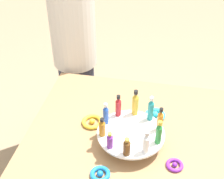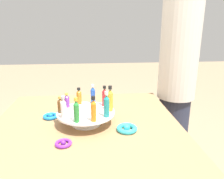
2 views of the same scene
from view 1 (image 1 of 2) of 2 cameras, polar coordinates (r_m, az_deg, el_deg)
The scene contains 16 objects.
display_stand at distance 1.47m, azimuth 3.44°, elevation -8.37°, with size 0.31×0.31×0.07m.
bottle_red at distance 1.50m, azimuth 1.16°, elevation -3.09°, with size 0.03×0.03×0.12m.
bottle_blue at distance 1.46m, azimuth -1.14°, elevation -4.55°, with size 0.03×0.03×0.12m.
bottle_amber at distance 1.41m, azimuth -1.81°, elevation -6.97°, with size 0.03×0.03×0.10m.
bottle_purple at distance 1.36m, azimuth -0.39°, elevation -9.34°, with size 0.03×0.03×0.08m.
bottle_brown at distance 1.33m, azimuth 2.75°, elevation -10.47°, with size 0.03×0.03×0.09m.
bottle_clear at distance 1.34m, azimuth 6.27°, elevation -9.72°, with size 0.03×0.03×0.12m.
bottle_green at distance 1.38m, azimuth 8.56°, elevation -7.88°, with size 0.03×0.03×0.12m.
bottle_orange at distance 1.44m, azimuth 8.78°, elevation -5.56°, with size 0.03×0.03×0.13m.
bottle_teal at distance 1.49m, azimuth 7.10°, elevation -3.58°, with size 0.03×0.03×0.13m.
bottle_gold at distance 1.51m, azimuth 4.25°, elevation -2.53°, with size 0.03×0.03×0.14m.
ribbon_bow_blue at distance 1.37m, azimuth -2.18°, elevation -15.20°, with size 0.09×0.09×0.03m.
ribbon_bow_purple at distance 1.43m, azimuth 11.39°, elevation -13.38°, with size 0.08×0.08×0.02m.
ribbon_bow_teal at distance 1.64m, azimuth 7.88°, elevation -4.62°, with size 0.11×0.11×0.03m.
ribbon_bow_gold at distance 1.60m, azimuth -3.64°, elevation -5.91°, with size 0.11×0.11×0.03m.
person_figure at distance 2.06m, azimuth -6.98°, elevation 8.43°, with size 0.29×0.29×1.69m.
Camera 1 is at (-1.03, -0.11, 1.83)m, focal length 50.00 mm.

